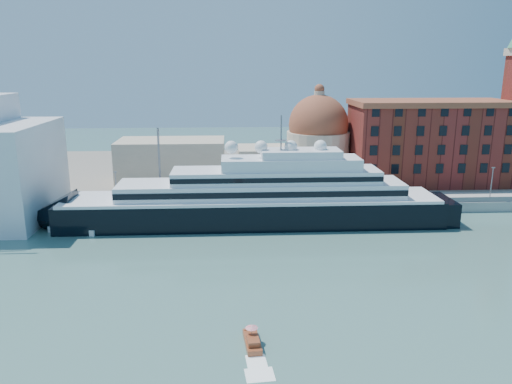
{
  "coord_description": "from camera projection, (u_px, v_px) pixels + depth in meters",
  "views": [
    {
      "loc": [
        -3.46,
        -83.45,
        34.79
      ],
      "look_at": [
        2.0,
        18.0,
        8.68
      ],
      "focal_mm": 35.0,
      "sensor_mm": 36.0,
      "label": 1
    }
  ],
  "objects": [
    {
      "name": "water_taxi",
      "position": [
        252.0,
        341.0,
        63.42
      ],
      "size": [
        2.34,
        5.7,
        2.64
      ],
      "rotation": [
        0.0,
        0.0,
        0.09
      ],
      "color": "maroon",
      "rests_on": "ground"
    },
    {
      "name": "land",
      "position": [
        240.0,
        171.0,
        161.83
      ],
      "size": [
        260.0,
        72.0,
        2.0
      ],
      "primitive_type": "cube",
      "color": "slate",
      "rests_on": "ground"
    },
    {
      "name": "service_barge",
      "position": [
        76.0,
        229.0,
        106.34
      ],
      "size": [
        11.58,
        6.74,
        2.47
      ],
      "rotation": [
        0.0,
        0.0,
        -0.3
      ],
      "color": "white",
      "rests_on": "ground"
    },
    {
      "name": "warehouse",
      "position": [
        428.0,
        142.0,
        139.11
      ],
      "size": [
        43.0,
        19.0,
        23.25
      ],
      "color": "maroon",
      "rests_on": "land"
    },
    {
      "name": "superyacht",
      "position": [
        240.0,
        203.0,
        110.5
      ],
      "size": [
        94.74,
        13.13,
        28.31
      ],
      "color": "black",
      "rests_on": "ground"
    },
    {
      "name": "ground",
      "position": [
        250.0,
        264.0,
        89.54
      ],
      "size": [
        400.0,
        400.0,
        0.0
      ],
      "primitive_type": "plane",
      "color": "#3B6561",
      "rests_on": "ground"
    },
    {
      "name": "quay",
      "position": [
        244.0,
        205.0,
        122.12
      ],
      "size": [
        180.0,
        10.0,
        2.5
      ],
      "primitive_type": "cube",
      "color": "gray",
      "rests_on": "ground"
    },
    {
      "name": "quay_fence",
      "position": [
        245.0,
        203.0,
        117.3
      ],
      "size": [
        180.0,
        0.1,
        1.2
      ],
      "primitive_type": "cube",
      "color": "slate",
      "rests_on": "quay"
    },
    {
      "name": "church",
      "position": [
        264.0,
        150.0,
        142.98
      ],
      "size": [
        66.0,
        18.0,
        25.5
      ],
      "color": "beige",
      "rests_on": "land"
    },
    {
      "name": "lamp_posts",
      "position": [
        191.0,
        173.0,
        117.64
      ],
      "size": [
        120.8,
        2.4,
        18.0
      ],
      "color": "slate",
      "rests_on": "quay"
    }
  ]
}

